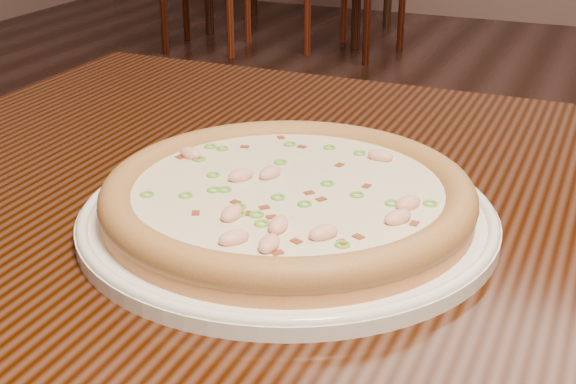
% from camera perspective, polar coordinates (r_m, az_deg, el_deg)
% --- Properties ---
extents(hero_table, '(1.20, 0.80, 0.75)m').
position_cam_1_polar(hero_table, '(0.74, 10.28, -9.23)').
color(hero_table, black).
rests_on(hero_table, ground).
extents(plate, '(0.35, 0.35, 0.02)m').
position_cam_1_polar(plate, '(0.67, -0.00, -1.65)').
color(plate, white).
rests_on(plate, hero_table).
extents(pizza, '(0.31, 0.31, 0.03)m').
position_cam_1_polar(pizza, '(0.67, 0.00, -0.24)').
color(pizza, '#C28444').
rests_on(pizza, plate).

